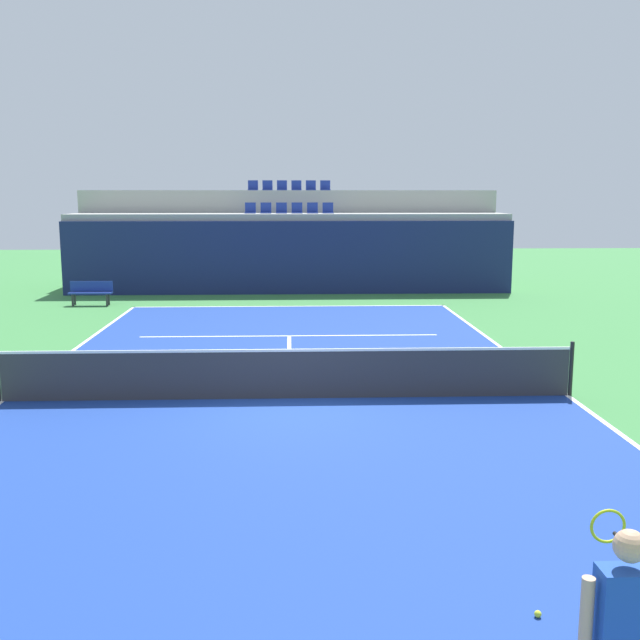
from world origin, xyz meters
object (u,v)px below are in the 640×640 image
Objects in this scene: tennis_net at (289,373)px; player_bench at (91,291)px; tennis_ball_2 at (538,614)px; player at (622,631)px.

tennis_net reaches higher than player_bench.
tennis_net is 7.97m from tennis_ball_2.
tennis_ball_2 is at bearing 72.07° from player.
tennis_net is at bearing 107.06° from tennis_ball_2.
tennis_ball_2 is (0.06, 1.75, -0.94)m from player.
player reaches higher than tennis_net.
player_bench is at bearing 119.35° from tennis_net.
tennis_net is at bearing 87.57° from player.
tennis_ball_2 is at bearing -72.94° from tennis_net.
player_bench reaches higher than tennis_ball_2.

